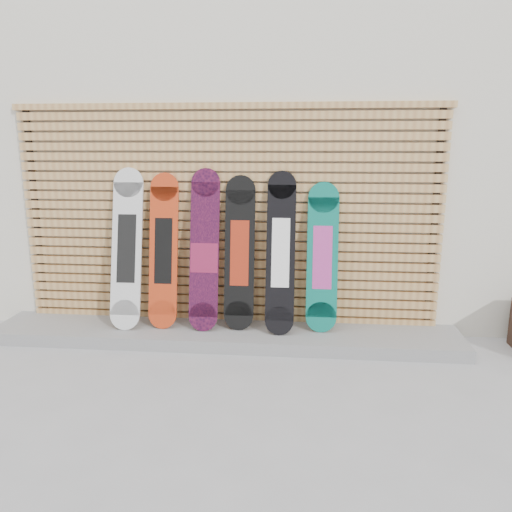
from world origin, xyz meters
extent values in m
plane|color=#9A9A9D|center=(0.00, 0.00, 0.00)|extent=(80.00, 80.00, 0.00)
cube|color=beige|center=(0.50, 3.50, 1.80)|extent=(12.00, 5.00, 3.60)
cube|color=gray|center=(-0.15, 0.68, 0.06)|extent=(4.60, 0.70, 0.12)
cube|color=tan|center=(-0.15, 0.97, 0.14)|extent=(4.20, 0.05, 0.08)
cube|color=tan|center=(-0.15, 0.97, 0.23)|extent=(4.20, 0.05, 0.08)
cube|color=tan|center=(-0.15, 0.97, 0.33)|extent=(4.20, 0.05, 0.07)
cube|color=tan|center=(-0.15, 0.97, 0.43)|extent=(4.20, 0.05, 0.07)
cube|color=tan|center=(-0.15, 0.97, 0.53)|extent=(4.20, 0.05, 0.07)
cube|color=tan|center=(-0.15, 0.97, 0.62)|extent=(4.20, 0.05, 0.07)
cube|color=tan|center=(-0.15, 0.97, 0.72)|extent=(4.20, 0.05, 0.07)
cube|color=tan|center=(-0.15, 0.97, 0.82)|extent=(4.20, 0.05, 0.07)
cube|color=tan|center=(-0.15, 0.97, 0.91)|extent=(4.20, 0.05, 0.07)
cube|color=tan|center=(-0.15, 0.97, 1.01)|extent=(4.20, 0.05, 0.08)
cube|color=tan|center=(-0.15, 0.97, 1.11)|extent=(4.20, 0.05, 0.08)
cube|color=tan|center=(-0.15, 0.97, 1.20)|extent=(4.20, 0.05, 0.08)
cube|color=tan|center=(-0.15, 0.97, 1.30)|extent=(4.20, 0.05, 0.08)
cube|color=tan|center=(-0.15, 0.97, 1.40)|extent=(4.20, 0.05, 0.08)
cube|color=tan|center=(-0.15, 0.97, 1.50)|extent=(4.20, 0.05, 0.08)
cube|color=tan|center=(-0.15, 0.97, 1.59)|extent=(4.20, 0.05, 0.08)
cube|color=tan|center=(-0.15, 0.97, 1.69)|extent=(4.20, 0.05, 0.08)
cube|color=tan|center=(-0.15, 0.97, 1.79)|extent=(4.20, 0.05, 0.08)
cube|color=tan|center=(-0.15, 0.97, 1.88)|extent=(4.20, 0.05, 0.08)
cube|color=tan|center=(-0.15, 0.97, 1.98)|extent=(4.20, 0.05, 0.08)
cube|color=tan|center=(-0.15, 0.97, 2.08)|extent=(4.20, 0.05, 0.08)
cube|color=tan|center=(-0.15, 0.97, 2.17)|extent=(4.20, 0.05, 0.08)
cube|color=black|center=(-2.17, 0.99, 1.12)|extent=(0.06, 0.04, 2.23)
cube|color=black|center=(1.87, 0.99, 1.12)|extent=(0.06, 0.04, 2.23)
cube|color=tan|center=(-0.15, 0.97, 2.26)|extent=(4.26, 0.07, 0.06)
cube|color=silver|center=(-1.13, 0.74, 0.90)|extent=(0.30, 0.34, 1.28)
cylinder|color=silver|center=(-1.13, 0.58, 0.27)|extent=(0.30, 0.09, 0.30)
cylinder|color=silver|center=(-1.13, 0.90, 1.54)|extent=(0.30, 0.09, 0.30)
cube|color=black|center=(-1.13, 0.74, 0.90)|extent=(0.19, 0.19, 0.66)
cube|color=red|center=(-0.76, 0.78, 0.88)|extent=(0.28, 0.28, 1.24)
cylinder|color=red|center=(-0.76, 0.65, 0.26)|extent=(0.28, 0.08, 0.28)
cylinder|color=red|center=(-0.76, 0.91, 1.49)|extent=(0.28, 0.08, 0.28)
cube|color=black|center=(-0.76, 0.78, 0.88)|extent=(0.17, 0.16, 0.64)
cube|color=black|center=(-0.35, 0.76, 0.90)|extent=(0.28, 0.31, 1.29)
cylinder|color=black|center=(-0.35, 0.62, 0.26)|extent=(0.28, 0.08, 0.28)
cylinder|color=black|center=(-0.35, 0.90, 1.54)|extent=(0.28, 0.08, 0.28)
cube|color=maroon|center=(-0.35, 0.74, 0.82)|extent=(0.27, 0.09, 0.29)
cube|color=black|center=(-0.01, 0.79, 0.87)|extent=(0.29, 0.25, 1.21)
cylinder|color=black|center=(-0.01, 0.68, 0.26)|extent=(0.29, 0.08, 0.29)
cylinder|color=black|center=(-0.01, 0.91, 1.47)|extent=(0.29, 0.08, 0.29)
cube|color=maroon|center=(-0.01, 0.79, 0.87)|extent=(0.18, 0.15, 0.63)
cube|color=black|center=(0.39, 0.75, 0.89)|extent=(0.28, 0.33, 1.27)
cylinder|color=black|center=(0.39, 0.59, 0.25)|extent=(0.28, 0.09, 0.27)
cylinder|color=black|center=(0.39, 0.90, 1.52)|extent=(0.28, 0.09, 0.27)
cube|color=white|center=(0.39, 0.75, 0.89)|extent=(0.17, 0.18, 0.65)
cube|color=#0B6C5C|center=(0.80, 0.80, 0.84)|extent=(0.30, 0.23, 1.14)
cylinder|color=#0B6C5C|center=(0.80, 0.70, 0.27)|extent=(0.30, 0.08, 0.30)
cylinder|color=#0B6C5C|center=(0.80, 0.91, 1.41)|extent=(0.30, 0.08, 0.30)
cube|color=#CA47A0|center=(0.80, 0.80, 0.84)|extent=(0.19, 0.14, 0.61)
camera|label=1|loc=(0.60, -3.93, 1.92)|focal=35.00mm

